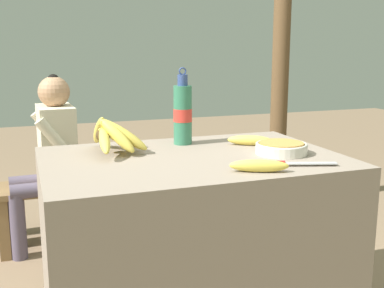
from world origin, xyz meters
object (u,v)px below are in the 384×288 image
(water_bottle, at_px, (183,113))
(knife, at_px, (294,163))
(serving_bowl, at_px, (281,147))
(wooden_bench, at_px, (113,188))
(support_post_far, at_px, (282,33))
(seated_vendor, at_px, (50,152))
(loose_banana_front, at_px, (259,166))
(loose_banana_side, at_px, (250,140))
(banana_bunch_green, at_px, (180,162))
(banana_bunch_ripe, at_px, (113,134))

(water_bottle, xyz_separation_m, knife, (0.26, -0.52, -0.13))
(serving_bowl, height_order, wooden_bench, serving_bowl)
(water_bottle, height_order, support_post_far, support_post_far)
(water_bottle, height_order, seated_vendor, water_bottle)
(serving_bowl, distance_m, water_bottle, 0.47)
(loose_banana_front, height_order, wooden_bench, loose_banana_front)
(loose_banana_side, bearing_deg, banana_bunch_green, 88.66)
(water_bottle, height_order, wooden_bench, water_bottle)
(banana_bunch_ripe, relative_size, water_bottle, 1.06)
(banana_bunch_ripe, distance_m, loose_banana_front, 0.64)
(loose_banana_front, distance_m, banana_bunch_green, 1.56)
(serving_bowl, distance_m, knife, 0.20)
(loose_banana_front, xyz_separation_m, support_post_far, (1.06, 1.73, 0.50))
(seated_vendor, bearing_deg, support_post_far, -173.47)
(wooden_bench, distance_m, seated_vendor, 0.47)
(loose_banana_side, xyz_separation_m, knife, (-0.01, -0.39, -0.01))
(banana_bunch_ripe, xyz_separation_m, water_bottle, (0.33, 0.08, 0.06))
(support_post_far, bearing_deg, knife, -118.00)
(loose_banana_front, bearing_deg, water_bottle, 99.88)
(water_bottle, bearing_deg, wooden_bench, 99.56)
(serving_bowl, distance_m, wooden_bench, 1.44)
(loose_banana_side, xyz_separation_m, support_post_far, (0.89, 1.30, 0.50))
(loose_banana_side, bearing_deg, seated_vendor, 127.89)
(loose_banana_front, relative_size, wooden_bench, 0.14)
(serving_bowl, relative_size, knife, 0.87)
(support_post_far, bearing_deg, loose_banana_front, -121.58)
(water_bottle, xyz_separation_m, banana_bunch_green, (0.30, 0.95, -0.47))
(water_bottle, distance_m, loose_banana_side, 0.32)
(water_bottle, xyz_separation_m, support_post_far, (1.16, 1.17, 0.38))
(knife, relative_size, support_post_far, 0.09)
(loose_banana_side, relative_size, wooden_bench, 0.13)
(serving_bowl, bearing_deg, support_post_far, 60.68)
(loose_banana_front, bearing_deg, serving_bowl, 46.06)
(water_bottle, distance_m, seated_vendor, 1.10)
(seated_vendor, height_order, support_post_far, support_post_far)
(loose_banana_front, height_order, banana_bunch_green, loose_banana_front)
(banana_bunch_ripe, xyz_separation_m, wooden_bench, (0.17, 1.02, -0.54))
(knife, bearing_deg, serving_bowl, 91.57)
(seated_vendor, xyz_separation_m, banana_bunch_green, (0.83, 0.04, -0.14))
(banana_bunch_ripe, height_order, banana_bunch_green, banana_bunch_ripe)
(water_bottle, distance_m, loose_banana_front, 0.57)
(serving_bowl, xyz_separation_m, banana_bunch_green, (-0.02, 1.28, -0.35))
(banana_bunch_ripe, bearing_deg, loose_banana_side, -4.80)
(loose_banana_side, bearing_deg, water_bottle, 154.59)
(banana_bunch_ripe, distance_m, wooden_bench, 1.17)
(loose_banana_front, relative_size, banana_bunch_green, 0.66)
(serving_bowl, bearing_deg, water_bottle, 134.06)
(seated_vendor, bearing_deg, knife, 116.74)
(water_bottle, bearing_deg, seated_vendor, 120.54)
(wooden_bench, bearing_deg, serving_bowl, -69.49)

